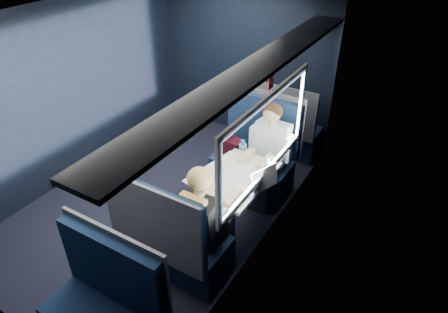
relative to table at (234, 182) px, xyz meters
The scene contains 13 objects.
ground 1.23m from the table, behind, with size 2.80×4.20×0.01m, color black.
room_shell 1.30m from the table, behind, with size 3.00×4.40×2.40m.
table is the anchor object (origin of this frame).
seat_bay_near 0.92m from the table, 102.75° to the left, with size 1.04×0.62×1.26m.
seat_bay_far 0.93m from the table, 101.78° to the right, with size 1.04×0.62×1.26m.
seat_row_front 1.82m from the table, 95.80° to the left, with size 1.04×0.51×1.16m.
seat_row_back 1.82m from the table, 95.80° to the right, with size 1.04×0.51×1.16m.
man 0.70m from the table, 84.48° to the left, with size 0.53×0.56×1.32m.
woman 0.71m from the table, 84.55° to the right, with size 0.53×0.56×1.32m.
papers 0.12m from the table, 167.83° to the right, with size 0.55×0.80×0.01m, color white.
laptop 0.35m from the table, ahead, with size 0.36×0.41×0.25m.
bottle_small 0.40m from the table, 33.44° to the left, with size 0.06×0.06×0.21m.
cup 0.51m from the table, 61.80° to the left, with size 0.06×0.06×0.08m, color white.
Camera 1 is at (2.71, -3.05, 3.25)m, focal length 32.00 mm.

